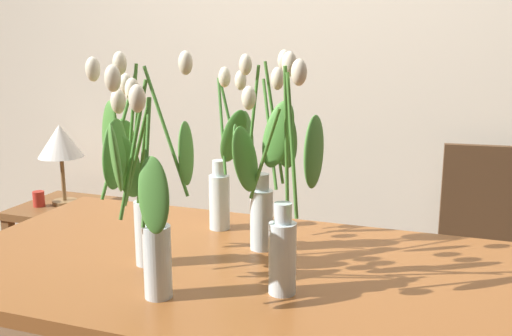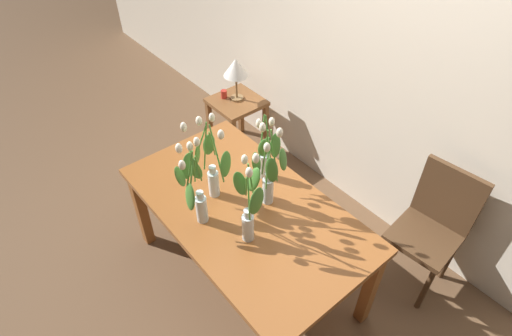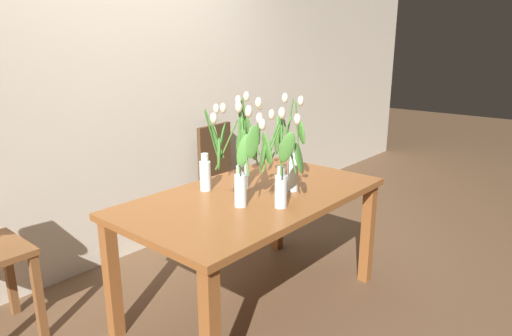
{
  "view_description": "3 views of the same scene",
  "coord_description": "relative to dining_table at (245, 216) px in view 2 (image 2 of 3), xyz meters",
  "views": [
    {
      "loc": [
        0.59,
        -1.4,
        1.35
      ],
      "look_at": [
        0.07,
        0.06,
        1.0
      ],
      "focal_mm": 40.48,
      "sensor_mm": 36.0,
      "label": 1
    },
    {
      "loc": [
        1.36,
        -1.03,
        2.58
      ],
      "look_at": [
        0.02,
        0.08,
        1.02
      ],
      "focal_mm": 28.76,
      "sensor_mm": 36.0,
      "label": 2
    },
    {
      "loc": [
        -1.91,
        -1.66,
        1.61
      ],
      "look_at": [
        -0.01,
        -0.03,
        0.91
      ],
      "focal_mm": 31.58,
      "sensor_mm": 36.0,
      "label": 3
    }
  ],
  "objects": [
    {
      "name": "tulip_vase_2",
      "position": [
        -0.21,
        -0.09,
        0.33
      ],
      "size": [
        0.3,
        0.25,
        0.58
      ],
      "color": "silver",
      "rests_on": "dining_table"
    },
    {
      "name": "room_wall_rear",
      "position": [
        0.0,
        1.25,
        0.7
      ],
      "size": [
        9.0,
        0.1,
        2.7
      ],
      "primitive_type": "cube",
      "color": "beige",
      "rests_on": "ground"
    },
    {
      "name": "dining_chair",
      "position": [
        0.75,
        0.98,
        -0.12
      ],
      "size": [
        0.44,
        0.44,
        0.93
      ],
      "color": "#4C331E",
      "rests_on": "ground"
    },
    {
      "name": "pillar_candle",
      "position": [
        -1.33,
        0.8,
        -0.06
      ],
      "size": [
        0.06,
        0.06,
        0.07
      ],
      "primitive_type": "cylinder",
      "color": "#B72D23",
      "rests_on": "side_table"
    },
    {
      "name": "tulip_vase_3",
      "position": [
        0.19,
        -0.12,
        0.31
      ],
      "size": [
        0.25,
        0.16,
        0.58
      ],
      "color": "silver",
      "rests_on": "dining_table"
    },
    {
      "name": "tulip_vase_1",
      "position": [
        -0.11,
        0.25,
        0.27
      ],
      "size": [
        0.17,
        0.16,
        0.53
      ],
      "color": "silver",
      "rests_on": "dining_table"
    },
    {
      "name": "side_table",
      "position": [
        -1.22,
        0.86,
        -0.22
      ],
      "size": [
        0.44,
        0.44,
        0.55
      ],
      "color": "brown",
      "rests_on": "ground"
    },
    {
      "name": "table_lamp",
      "position": [
        -1.24,
        0.88,
        0.21
      ],
      "size": [
        0.22,
        0.22,
        0.4
      ],
      "color": "olive",
      "rests_on": "side_table"
    },
    {
      "name": "tulip_vase_0",
      "position": [
        0.07,
        0.13,
        0.31
      ],
      "size": [
        0.21,
        0.2,
        0.58
      ],
      "color": "silver",
      "rests_on": "dining_table"
    },
    {
      "name": "tulip_vase_4",
      "position": [
        -0.1,
        -0.27,
        0.32
      ],
      "size": [
        0.23,
        0.23,
        0.56
      ],
      "color": "silver",
      "rests_on": "dining_table"
    },
    {
      "name": "ground_plane",
      "position": [
        0.0,
        0.0,
        -0.65
      ],
      "size": [
        18.0,
        18.0,
        0.0
      ],
      "primitive_type": "plane",
      "color": "brown"
    },
    {
      "name": "dining_table",
      "position": [
        0.0,
        0.0,
        0.0
      ],
      "size": [
        1.6,
        0.9,
        0.74
      ],
      "color": "brown",
      "rests_on": "ground"
    }
  ]
}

